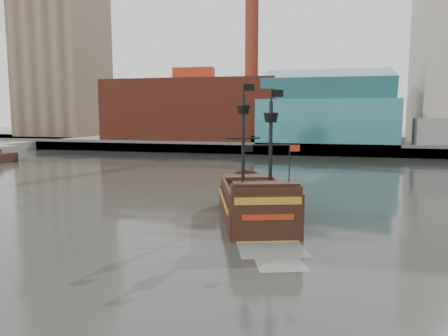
# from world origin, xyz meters

# --- Properties ---
(ground) EXTENTS (400.00, 400.00, 0.00)m
(ground) POSITION_xyz_m (0.00, 0.00, 0.00)
(ground) COLOR #272A25
(ground) RESTS_ON ground
(promenade_far) EXTENTS (220.00, 60.00, 2.00)m
(promenade_far) POSITION_xyz_m (0.00, 92.00, 1.00)
(promenade_far) COLOR slate
(promenade_far) RESTS_ON ground
(seawall) EXTENTS (220.00, 1.00, 2.60)m
(seawall) POSITION_xyz_m (0.00, 62.50, 1.30)
(seawall) COLOR #4C4C49
(seawall) RESTS_ON ground
(skyline) EXTENTS (149.00, 45.00, 62.00)m
(skyline) POSITION_xyz_m (5.21, 84.56, 24.55)
(skyline) COLOR brown
(skyline) RESTS_ON promenade_far
(pirate_ship) EXTENTS (9.89, 17.50, 12.56)m
(pirate_ship) POSITION_xyz_m (5.09, 4.63, 1.14)
(pirate_ship) COLOR black
(pirate_ship) RESTS_ON ground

